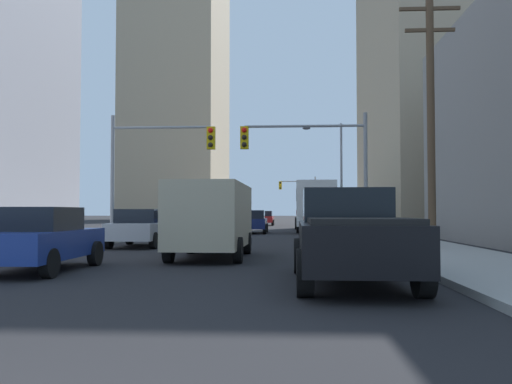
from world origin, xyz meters
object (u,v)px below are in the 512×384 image
object	(u,v)px
sedan_white	(201,221)
traffic_signal_near_left	(158,155)
city_bus	(314,205)
traffic_signal_near_right	(309,153)
sedan_red	(265,218)
sedan_navy	(253,222)
sedan_silver	(141,228)
traffic_signal_far_right	(299,191)
pickup_truck_black	(350,236)
cargo_van_beige	(212,216)
sedan_blue	(39,239)

from	to	relation	value
sedan_white	traffic_signal_near_left	distance (m)	12.48
city_bus	traffic_signal_near_right	size ratio (longest dim) A/B	1.92
sedan_red	sedan_white	bearing A→B (deg)	-100.55
sedan_navy	traffic_signal_near_right	xyz separation A→B (m)	(3.33, -10.60, 3.36)
sedan_silver	traffic_signal_far_right	distance (m)	48.54
traffic_signal_far_right	sedan_silver	bearing A→B (deg)	-98.87
traffic_signal_far_right	city_bus	bearing A→B (deg)	-89.24
sedan_red	city_bus	bearing A→B (deg)	-75.95
traffic_signal_near_right	traffic_signal_near_left	bearing A→B (deg)	-180.00
pickup_truck_black	sedan_silver	world-z (taller)	pickup_truck_black
sedan_silver	traffic_signal_near_left	size ratio (longest dim) A/B	0.70
cargo_van_beige	sedan_blue	distance (m)	5.31
sedan_red	traffic_signal_near_right	bearing A→B (deg)	-83.74
sedan_red	sedan_navy	bearing A→B (deg)	-89.75
sedan_navy	traffic_signal_near_right	bearing A→B (deg)	-72.56
sedan_silver	traffic_signal_near_right	world-z (taller)	traffic_signal_near_right
pickup_truck_black	sedan_navy	bearing A→B (deg)	98.29
cargo_van_beige	sedan_white	xyz separation A→B (m)	(-3.67, 20.45, -0.52)
sedan_white	traffic_signal_far_right	distance (m)	33.50
sedan_blue	sedan_red	bearing A→B (deg)	85.42
pickup_truck_black	cargo_van_beige	bearing A→B (deg)	123.02
sedan_silver	sedan_navy	world-z (taller)	same
sedan_silver	sedan_red	xyz separation A→B (m)	(3.54, 34.55, 0.00)
sedan_blue	traffic_signal_far_right	bearing A→B (deg)	82.57
city_bus	sedan_white	world-z (taller)	city_bus
sedan_silver	sedan_red	distance (m)	34.73
pickup_truck_black	traffic_signal_near_left	size ratio (longest dim) A/B	0.90
city_bus	sedan_blue	world-z (taller)	city_bus
sedan_red	traffic_signal_far_right	xyz separation A→B (m)	(3.92, 13.30, 3.32)
cargo_van_beige	traffic_signal_near_right	distance (m)	9.49
sedan_silver	sedan_navy	xyz separation A→B (m)	(3.63, 13.94, 0.00)
traffic_signal_far_right	sedan_blue	bearing A→B (deg)	-97.43
sedan_silver	pickup_truck_black	bearing A→B (deg)	-55.71
sedan_red	traffic_signal_near_left	bearing A→B (deg)	-96.76
sedan_silver	traffic_signal_near_right	bearing A→B (deg)	25.62
sedan_red	traffic_signal_near_left	size ratio (longest dim) A/B	0.70
traffic_signal_near_right	sedan_blue	bearing A→B (deg)	-119.34
traffic_signal_near_left	pickup_truck_black	bearing A→B (deg)	-62.11
city_bus	traffic_signal_near_left	world-z (taller)	traffic_signal_near_left
city_bus	sedan_silver	world-z (taller)	city_bus
sedan_silver	traffic_signal_far_right	size ratio (longest dim) A/B	0.70
pickup_truck_black	sedan_red	bearing A→B (deg)	94.64
city_bus	sedan_white	distance (m)	8.21
sedan_navy	traffic_signal_near_right	world-z (taller)	traffic_signal_near_right
pickup_truck_black	sedan_blue	xyz separation A→B (m)	(-7.15, 1.61, -0.16)
sedan_blue	sedan_navy	world-z (taller)	same
cargo_van_beige	sedan_red	xyz separation A→B (m)	(-0.10, 39.63, -0.52)
cargo_van_beige	city_bus	bearing A→B (deg)	79.28
cargo_van_beige	traffic_signal_far_right	distance (m)	53.14
sedan_white	sedan_navy	size ratio (longest dim) A/B	1.00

